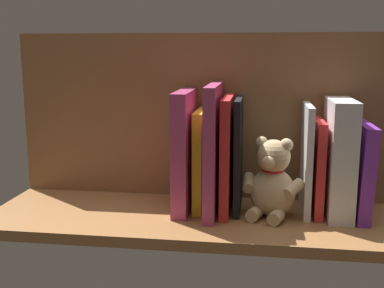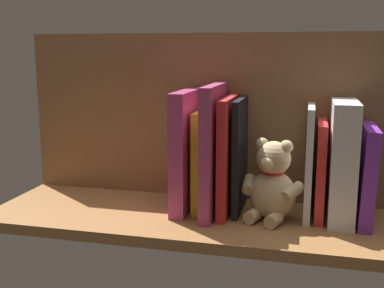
# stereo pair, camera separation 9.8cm
# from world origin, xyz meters

# --- Properties ---
(ground_plane) EXTENTS (0.85, 0.30, 0.02)m
(ground_plane) POSITION_xyz_m (0.00, 0.00, -0.01)
(ground_plane) COLOR #9E6B3D
(shelf_back_panel) EXTENTS (0.85, 0.02, 0.38)m
(shelf_back_panel) POSITION_xyz_m (0.00, -0.13, 0.19)
(shelf_back_panel) COLOR brown
(shelf_back_panel) RESTS_ON ground_plane
(book_0) EXTENTS (0.03, 0.16, 0.19)m
(book_0) POSITION_xyz_m (-0.34, -0.04, 0.10)
(book_0) COLOR purple
(book_0) RESTS_ON ground_plane
(dictionary_thick_white) EXTENTS (0.05, 0.16, 0.24)m
(dictionary_thick_white) POSITION_xyz_m (-0.30, -0.04, 0.12)
(dictionary_thick_white) COLOR silver
(dictionary_thick_white) RESTS_ON ground_plane
(book_1) EXTENTS (0.02, 0.14, 0.20)m
(book_1) POSITION_xyz_m (-0.26, -0.05, 0.10)
(book_1) COLOR red
(book_1) RESTS_ON ground_plane
(book_2) EXTENTS (0.01, 0.14, 0.23)m
(book_2) POSITION_xyz_m (-0.23, -0.05, 0.11)
(book_2) COLOR silver
(book_2) RESTS_ON ground_plane
(teddy_bear) EXTENTS (0.13, 0.13, 0.16)m
(teddy_bear) POSITION_xyz_m (-0.17, -0.00, 0.07)
(teddy_bear) COLOR #D1B284
(teddy_bear) RESTS_ON ground_plane
(book_3) EXTENTS (0.01, 0.15, 0.24)m
(book_3) POSITION_xyz_m (-0.09, -0.04, 0.12)
(book_3) COLOR black
(book_3) RESTS_ON ground_plane
(book_4) EXTENTS (0.02, 0.17, 0.24)m
(book_4) POSITION_xyz_m (-0.07, -0.03, 0.12)
(book_4) COLOR red
(book_4) RESTS_ON ground_plane
(book_5) EXTENTS (0.02, 0.19, 0.27)m
(book_5) POSITION_xyz_m (-0.04, -0.02, 0.13)
(book_5) COLOR #B23F72
(book_5) RESTS_ON ground_plane
(book_6) EXTENTS (0.02, 0.14, 0.21)m
(book_6) POSITION_xyz_m (-0.01, -0.05, 0.11)
(book_6) COLOR yellow
(book_6) RESTS_ON ground_plane
(book_7) EXTENTS (0.03, 0.17, 0.25)m
(book_7) POSITION_xyz_m (0.02, -0.03, 0.13)
(book_7) COLOR #B23F72
(book_7) RESTS_ON ground_plane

